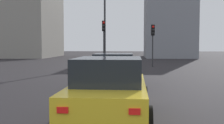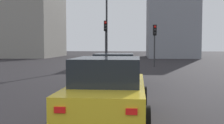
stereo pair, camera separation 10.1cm
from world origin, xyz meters
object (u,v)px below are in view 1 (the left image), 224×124
object	(u,v)px
car_silver_lead	(114,71)
traffic_light_near_right	(104,33)
traffic_light_near_left	(153,36)
street_lamp_kerbside	(105,22)
car_yellow_second	(109,90)

from	to	relation	value
car_silver_lead	traffic_light_near_right	distance (m)	11.97
traffic_light_near_left	street_lamp_kerbside	world-z (taller)	street_lamp_kerbside
traffic_light_near_left	car_yellow_second	bearing A→B (deg)	-16.12
car_yellow_second	traffic_light_near_right	bearing A→B (deg)	7.06
traffic_light_near_right	traffic_light_near_left	bearing A→B (deg)	85.21
traffic_light_near_right	car_yellow_second	bearing A→B (deg)	6.48
traffic_light_near_left	traffic_light_near_right	distance (m)	4.20
car_silver_lead	traffic_light_near_left	bearing A→B (deg)	-12.95
car_yellow_second	traffic_light_near_left	bearing A→B (deg)	-7.03
car_silver_lead	car_yellow_second	world-z (taller)	car_yellow_second
car_yellow_second	traffic_light_near_left	world-z (taller)	traffic_light_near_left
car_yellow_second	traffic_light_near_left	size ratio (longest dim) A/B	1.17
street_lamp_kerbside	car_yellow_second	bearing A→B (deg)	-173.84
traffic_light_near_right	street_lamp_kerbside	distance (m)	1.13
car_silver_lead	traffic_light_near_left	xyz separation A→B (m)	(11.31, -2.50, 1.84)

